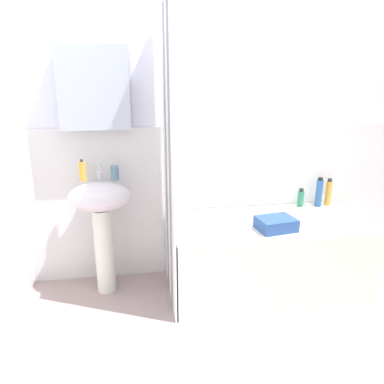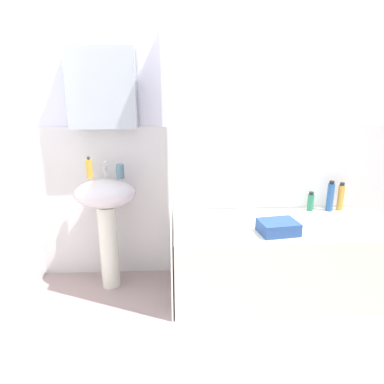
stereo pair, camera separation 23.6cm
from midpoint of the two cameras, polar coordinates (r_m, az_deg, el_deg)
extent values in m
cube|color=#A58E8B|center=(2.21, 10.17, -27.52)|extent=(4.80, 5.60, 0.04)
cube|color=white|center=(2.83, 3.04, 10.52)|extent=(3.60, 0.05, 2.40)
cube|color=silver|center=(2.92, 2.99, -1.33)|extent=(3.60, 0.02, 1.20)
cube|color=silver|center=(2.68, -17.76, 15.33)|extent=(0.48, 0.12, 0.56)
cylinder|color=silver|center=(2.80, -16.07, -8.99)|extent=(0.14, 0.14, 0.65)
ellipsoid|color=silver|center=(2.65, -16.81, -0.71)|extent=(0.44, 0.34, 0.20)
cylinder|color=silver|center=(2.71, -16.77, 2.44)|extent=(0.03, 0.03, 0.05)
cylinder|color=silver|center=(2.65, -17.01, 3.33)|extent=(0.02, 0.10, 0.02)
sphere|color=silver|center=(2.69, -16.92, 4.20)|extent=(0.03, 0.03, 0.03)
cylinder|color=gold|center=(2.69, -19.35, 3.05)|extent=(0.05, 0.05, 0.14)
sphere|color=#232C30|center=(2.67, -19.51, 4.71)|extent=(0.02, 0.02, 0.02)
cylinder|color=slate|center=(2.65, -14.62, 2.89)|extent=(0.06, 0.06, 0.10)
cube|color=white|center=(2.79, 9.28, -9.81)|extent=(1.42, 0.67, 0.54)
cube|color=white|center=(2.15, -6.17, 2.98)|extent=(0.01, 0.13, 2.00)
cube|color=gray|center=(2.28, -6.35, 3.78)|extent=(0.01, 0.13, 2.00)
cube|color=white|center=(2.41, -6.50, 4.50)|extent=(0.01, 0.13, 2.00)
cube|color=gray|center=(2.54, -6.65, 5.15)|extent=(0.01, 0.13, 2.00)
cube|color=white|center=(2.68, -6.78, 5.73)|extent=(0.01, 0.13, 2.00)
cylinder|color=gold|center=(3.12, 18.75, -0.22)|extent=(0.05, 0.05, 0.20)
cylinder|color=#1D282C|center=(3.09, 18.95, 1.78)|extent=(0.03, 0.03, 0.02)
cylinder|color=#2A589C|center=(3.06, 17.37, -0.23)|extent=(0.05, 0.05, 0.22)
cylinder|color=black|center=(3.03, 17.57, 1.97)|extent=(0.04, 0.04, 0.02)
cylinder|color=#2B7958|center=(3.03, 14.67, -1.10)|extent=(0.05, 0.05, 0.13)
cylinder|color=black|center=(3.01, 14.78, 0.29)|extent=(0.03, 0.03, 0.02)
cube|color=#2B4C89|center=(2.52, 10.53, -5.01)|extent=(0.28, 0.23, 0.09)
camera|label=1|loc=(0.12, -92.86, -0.87)|focal=33.78mm
camera|label=2|loc=(0.12, 87.14, 0.87)|focal=33.78mm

